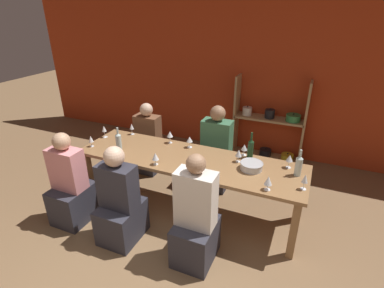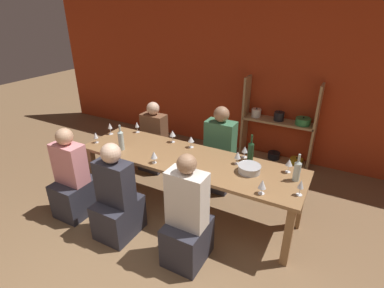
# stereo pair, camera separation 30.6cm
# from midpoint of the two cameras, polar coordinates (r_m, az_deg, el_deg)

# --- Properties ---
(wall_back_red) EXTENTS (8.80, 0.06, 2.70)m
(wall_back_red) POSITION_cam_midpoint_polar(r_m,az_deg,el_deg) (5.32, 8.79, 12.48)
(wall_back_red) COLOR #B23819
(wall_back_red) RESTS_ON ground_plane
(shelf_unit) EXTENTS (1.19, 0.30, 1.41)m
(shelf_unit) POSITION_cam_midpoint_polar(r_m,az_deg,el_deg) (5.26, 13.01, 2.81)
(shelf_unit) COLOR tan
(shelf_unit) RESTS_ON ground_plane
(dining_table) EXTENTS (2.84, 0.82, 0.77)m
(dining_table) POSITION_cam_midpoint_polar(r_m,az_deg,el_deg) (3.73, -2.97, -3.91)
(dining_table) COLOR olive
(dining_table) RESTS_ON ground_plane
(mixing_bowl) EXTENTS (0.26, 0.26, 0.09)m
(mixing_bowl) POSITION_cam_midpoint_polar(r_m,az_deg,el_deg) (3.46, 8.80, -4.16)
(mixing_bowl) COLOR #B7BABC
(mixing_bowl) RESTS_ON dining_table
(wine_bottle_green) EXTENTS (0.07, 0.07, 0.34)m
(wine_bottle_green) POSITION_cam_midpoint_polar(r_m,az_deg,el_deg) (3.92, -15.98, 0.26)
(wine_bottle_green) COLOR #B2C6C1
(wine_bottle_green) RESTS_ON dining_table
(wine_bottle_dark) EXTENTS (0.07, 0.07, 0.31)m
(wine_bottle_dark) POSITION_cam_midpoint_polar(r_m,az_deg,el_deg) (3.43, 17.28, -3.93)
(wine_bottle_dark) COLOR #B2C6C1
(wine_bottle_dark) RESTS_ON dining_table
(wine_bottle_amber) EXTENTS (0.07, 0.07, 0.33)m
(wine_bottle_amber) POSITION_cam_midpoint_polar(r_m,az_deg,el_deg) (3.69, 8.79, -0.80)
(wine_bottle_amber) COLOR #19381E
(wine_bottle_amber) RESTS_ON dining_table
(wine_glass_red_a) EXTENTS (0.08, 0.08, 0.16)m
(wine_glass_red_a) POSITION_cam_midpoint_polar(r_m,az_deg,el_deg) (3.56, 15.78, -2.74)
(wine_glass_red_a) COLOR white
(wine_glass_red_a) RESTS_ON dining_table
(wine_glass_white_a) EXTENTS (0.06, 0.06, 0.16)m
(wine_glass_white_a) POSITION_cam_midpoint_polar(r_m,az_deg,el_deg) (4.43, -13.38, 3.14)
(wine_glass_white_a) COLOR white
(wine_glass_white_a) RESTS_ON dining_table
(wine_glass_white_b) EXTENTS (0.08, 0.08, 0.16)m
(wine_glass_white_b) POSITION_cam_midpoint_polar(r_m,az_deg,el_deg) (3.58, 6.47, -1.84)
(wine_glass_white_b) COLOR white
(wine_glass_white_b) RESTS_ON dining_table
(wine_glass_red_b) EXTENTS (0.08, 0.08, 0.16)m
(wine_glass_red_b) POSITION_cam_midpoint_polar(r_m,az_deg,el_deg) (3.10, 11.58, -6.96)
(wine_glass_red_b) COLOR white
(wine_glass_red_b) RESTS_ON dining_table
(wine_glass_red_c) EXTENTS (0.07, 0.07, 0.17)m
(wine_glass_red_c) POSITION_cam_midpoint_polar(r_m,az_deg,el_deg) (4.44, -18.33, 2.65)
(wine_glass_red_c) COLOR white
(wine_glass_red_c) RESTS_ON dining_table
(wine_glass_empty_a) EXTENTS (0.08, 0.08, 0.17)m
(wine_glass_empty_a) POSITION_cam_midpoint_polar(r_m,az_deg,el_deg) (4.06, -6.39, 1.81)
(wine_glass_empty_a) COLOR white
(wine_glass_empty_a) RESTS_ON dining_table
(wine_glass_empty_b) EXTENTS (0.06, 0.06, 0.18)m
(wine_glass_empty_b) POSITION_cam_midpoint_polar(r_m,az_deg,el_deg) (3.19, 18.19, -6.41)
(wine_glass_empty_b) COLOR white
(wine_glass_empty_b) RESTS_ON dining_table
(wine_glass_empty_c) EXTENTS (0.08, 0.08, 0.15)m
(wine_glass_empty_c) POSITION_cam_midpoint_polar(r_m,az_deg,el_deg) (3.55, -9.46, -2.42)
(wine_glass_empty_c) COLOR white
(wine_glass_empty_c) RESTS_ON dining_table
(wine_glass_empty_d) EXTENTS (0.08, 0.08, 0.15)m
(wine_glass_empty_d) POSITION_cam_midpoint_polar(r_m,az_deg,el_deg) (3.91, -2.71, 0.81)
(wine_glass_empty_d) COLOR white
(wine_glass_empty_d) RESTS_ON dining_table
(wine_glass_white_c) EXTENTS (0.07, 0.07, 0.15)m
(wine_glass_white_c) POSITION_cam_midpoint_polar(r_m,az_deg,el_deg) (3.74, 7.64, -0.74)
(wine_glass_white_c) COLOR white
(wine_glass_white_c) RESTS_ON dining_table
(wine_glass_empty_e) EXTENTS (0.06, 0.06, 0.15)m
(wine_glass_empty_e) POSITION_cam_midpoint_polar(r_m,az_deg,el_deg) (4.21, -20.71, 0.83)
(wine_glass_empty_e) COLOR white
(wine_glass_empty_e) RESTS_ON dining_table
(person_near_a) EXTENTS (0.40, 0.50, 1.25)m
(person_near_a) POSITION_cam_midpoint_polar(r_m,az_deg,el_deg) (3.16, -2.18, -15.02)
(person_near_a) COLOR #2D2D38
(person_near_a) RESTS_ON ground_plane
(person_far_a) EXTENTS (0.42, 0.53, 1.24)m
(person_far_a) POSITION_cam_midpoint_polar(r_m,az_deg,el_deg) (4.40, 2.62, -2.49)
(person_far_a) COLOR #2D2D38
(person_far_a) RESTS_ON ground_plane
(person_near_b) EXTENTS (0.40, 0.50, 1.18)m
(person_near_b) POSITION_cam_midpoint_polar(r_m,az_deg,el_deg) (4.04, -24.08, -8.00)
(person_near_b) COLOR #2D2D38
(person_near_b) RESTS_ON ground_plane
(person_far_b) EXTENTS (0.40, 0.49, 1.12)m
(person_far_b) POSITION_cam_midpoint_polar(r_m,az_deg,el_deg) (4.90, -10.02, -0.38)
(person_far_b) COLOR #2D2D38
(person_far_b) RESTS_ON ground_plane
(person_near_c) EXTENTS (0.41, 0.52, 1.17)m
(person_near_c) POSITION_cam_midpoint_polar(r_m,az_deg,el_deg) (3.56, -15.97, -11.43)
(person_near_c) COLOR #2D2D38
(person_near_c) RESTS_ON ground_plane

